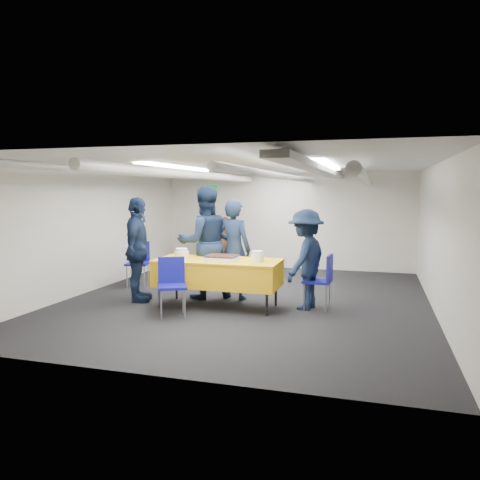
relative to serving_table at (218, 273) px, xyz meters
name	(u,v)px	position (x,y,z in m)	size (l,w,h in m)	color
ground	(247,299)	(0.32, 0.62, -0.56)	(7.00, 7.00, 0.00)	black
room_shell	(259,194)	(0.41, 1.03, 1.25)	(6.00, 7.00, 2.30)	silver
serving_table	(218,273)	(0.00, 0.00, 0.00)	(2.00, 0.90, 0.77)	black
sheet_cake	(222,258)	(0.09, -0.08, 0.25)	(0.51, 0.39, 0.09)	white
plate_stack_left	(182,254)	(-0.61, -0.05, 0.29)	(0.23, 0.23, 0.17)	white
plate_stack_right	(258,257)	(0.66, -0.05, 0.29)	(0.21, 0.21, 0.17)	white
podium	(217,243)	(-1.28, 3.67, 0.05)	(0.62, 0.53, 1.25)	#5E3117
chair_near	(172,280)	(-0.51, -0.66, -0.03)	(0.57, 0.57, 0.87)	gray
chair_right	(323,276)	(1.63, 0.30, -0.03)	(0.45, 0.45, 0.87)	gray
chair_left	(138,259)	(-2.06, 1.17, -0.03)	(0.51, 0.51, 0.87)	gray
sailor_a	(234,249)	(0.07, 0.62, 0.30)	(0.63, 0.41, 1.73)	black
sailor_b	(205,243)	(-0.44, 0.55, 0.41)	(0.94, 0.73, 1.94)	black
sailor_c	(137,250)	(-1.43, -0.02, 0.32)	(1.03, 0.43, 1.76)	black
sailor_d	(306,259)	(1.36, 0.29, 0.23)	(1.02, 0.59, 1.58)	black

